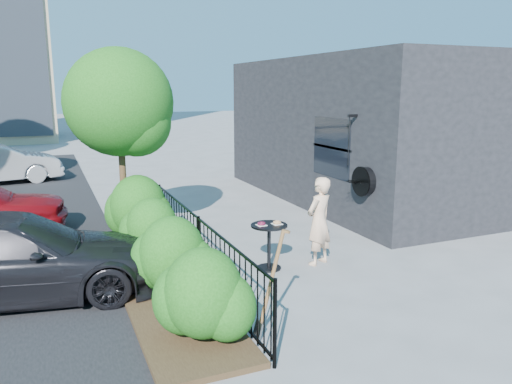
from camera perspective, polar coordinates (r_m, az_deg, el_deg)
name	(u,v)px	position (r m, az deg, el deg)	size (l,w,h in m)	color
ground	(279,267)	(9.18, 2.68, -8.51)	(120.00, 120.00, 0.00)	gray
shop_building	(381,129)	(15.39, 14.13, 7.04)	(6.22, 9.00, 4.00)	black
fence	(199,247)	(8.48, -6.52, -6.29)	(0.05, 6.05, 1.10)	black
planting_bed	(159,283)	(8.50, -11.03, -10.13)	(1.30, 6.00, 0.08)	#382616
shrubs	(162,242)	(8.39, -10.68, -5.62)	(1.10, 5.60, 1.24)	#195413
patio_tree	(123,109)	(10.62, -14.98, 9.14)	(2.20, 2.20, 3.94)	#3F2B19
cafe_table	(269,238)	(8.88, 1.50, -5.32)	(0.65, 0.65, 0.88)	black
woman	(319,221)	(9.14, 7.22, -3.32)	(0.59, 0.39, 1.63)	beige
shovel	(269,291)	(6.51, 1.47, -11.19)	(0.49, 0.19, 1.46)	brown
car_darkgrey	(12,257)	(8.51, -26.07, -6.72)	(1.84, 4.52, 1.31)	black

